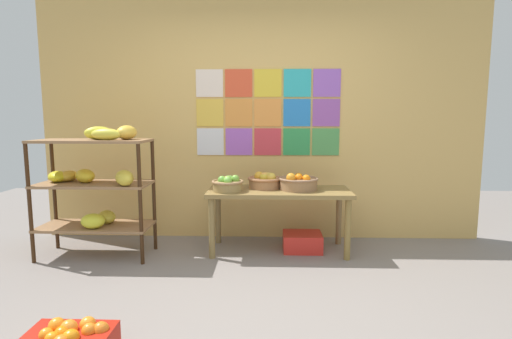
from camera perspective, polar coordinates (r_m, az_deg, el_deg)
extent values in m
plane|color=gray|center=(2.87, -0.19, -20.53)|extent=(9.63, 9.63, 0.00)
cube|color=#DDAF5F|center=(4.38, 0.68, 7.83)|extent=(4.87, 0.06, 2.75)
cube|color=#F3DDC9|center=(4.41, -6.79, 12.36)|extent=(0.30, 0.01, 0.30)
cube|color=#E44C2A|center=(4.37, -2.55, 12.44)|extent=(0.30, 0.01, 0.30)
cube|color=yellow|center=(4.36, 1.74, 12.46)|extent=(0.30, 0.01, 0.30)
cube|color=#2BAEB4|center=(4.37, 6.03, 12.41)|extent=(0.30, 0.01, 0.30)
cube|color=#9457BF|center=(4.40, 10.28, 12.30)|extent=(0.30, 0.01, 0.30)
cube|color=gold|center=(4.39, -6.72, 8.21)|extent=(0.30, 0.01, 0.30)
cube|color=orange|center=(4.35, -2.52, 8.26)|extent=(0.30, 0.01, 0.30)
cube|color=orange|center=(4.34, 1.73, 8.26)|extent=(0.30, 0.01, 0.30)
cube|color=blue|center=(4.35, 5.97, 8.22)|extent=(0.30, 0.01, 0.30)
cube|color=#944FA6|center=(4.39, 10.18, 8.14)|extent=(0.30, 0.01, 0.30)
cube|color=silver|center=(4.40, -6.66, 4.04)|extent=(0.30, 0.01, 0.30)
cube|color=#A055BD|center=(4.36, -2.50, 4.06)|extent=(0.30, 0.01, 0.30)
cube|color=#CC3741|center=(4.35, 1.71, 4.05)|extent=(0.30, 0.01, 0.30)
cube|color=#2E8F49|center=(4.36, 5.92, 4.03)|extent=(0.30, 0.01, 0.30)
cube|color=#4A954C|center=(4.39, 10.08, 3.98)|extent=(0.30, 0.01, 0.30)
cylinder|color=#3A2210|center=(4.18, -30.07, -4.23)|extent=(0.04, 0.04, 1.14)
cylinder|color=#3A2210|center=(3.74, -16.47, -4.79)|extent=(0.04, 0.04, 1.14)
cylinder|color=#3A2210|center=(4.54, -27.26, -3.20)|extent=(0.04, 0.04, 1.14)
cylinder|color=#3A2210|center=(4.13, -14.64, -3.57)|extent=(0.04, 0.04, 1.14)
cube|color=#966C46|center=(4.18, -22.20, -7.62)|extent=(1.07, 0.46, 0.03)
ellipsoid|color=yellow|center=(4.04, -22.63, -6.94)|extent=(0.23, 0.18, 0.14)
ellipsoid|color=gold|center=(4.19, -20.89, -6.45)|extent=(0.26, 0.29, 0.13)
cube|color=#966C46|center=(4.09, -22.49, -1.97)|extent=(1.07, 0.46, 0.02)
ellipsoid|color=yellow|center=(4.14, -23.60, -0.85)|extent=(0.31, 0.32, 0.13)
ellipsoid|color=yellow|center=(4.30, -25.65, -0.84)|extent=(0.18, 0.27, 0.10)
ellipsoid|color=yellow|center=(4.30, -26.89, -0.90)|extent=(0.29, 0.33, 0.11)
ellipsoid|color=gold|center=(3.81, -18.58, -1.16)|extent=(0.28, 0.32, 0.14)
cube|color=#966C46|center=(4.05, -22.78, 3.86)|extent=(1.07, 0.46, 0.02)
ellipsoid|color=yellow|center=(3.89, -20.95, 4.81)|extent=(0.30, 0.14, 0.11)
ellipsoid|color=yellow|center=(4.01, -21.91, 4.95)|extent=(0.29, 0.23, 0.13)
ellipsoid|color=gold|center=(3.93, -18.30, 5.14)|extent=(0.19, 0.27, 0.14)
cube|color=olive|center=(3.95, 3.36, -3.22)|extent=(1.42, 0.60, 0.04)
cylinder|color=olive|center=(3.83, -6.45, -8.48)|extent=(0.06, 0.06, 0.60)
cylinder|color=olive|center=(3.86, 13.19, -8.49)|extent=(0.06, 0.06, 0.60)
cylinder|color=olive|center=(4.28, -5.53, -6.75)|extent=(0.06, 0.06, 0.60)
cylinder|color=olive|center=(4.32, 11.95, -6.77)|extent=(0.06, 0.06, 0.60)
cylinder|color=olive|center=(3.85, -4.14, -2.48)|extent=(0.29, 0.29, 0.10)
torus|color=#9C744B|center=(3.84, -4.15, -1.78)|extent=(0.31, 0.31, 0.03)
sphere|color=#6EB648|center=(3.93, -3.80, -1.40)|extent=(0.07, 0.07, 0.07)
sphere|color=#7AB038|center=(3.84, -4.17, -1.52)|extent=(0.08, 0.08, 0.08)
sphere|color=#76C047|center=(3.78, -4.15, -1.64)|extent=(0.08, 0.08, 0.08)
sphere|color=#72B53E|center=(3.91, -4.04, -1.43)|extent=(0.08, 0.08, 0.08)
sphere|color=#71AC3C|center=(3.88, -3.03, -1.39)|extent=(0.08, 0.08, 0.08)
sphere|color=#69B140|center=(3.87, -4.97, -1.53)|extent=(0.08, 0.08, 0.08)
cylinder|color=#956D49|center=(3.95, 6.18, -2.13)|extent=(0.37, 0.37, 0.11)
torus|color=#926D50|center=(3.94, 6.20, -1.33)|extent=(0.40, 0.40, 0.02)
sphere|color=orange|center=(3.88, 5.11, -1.21)|extent=(0.09, 0.09, 0.09)
sphere|color=orange|center=(3.90, 7.32, -1.32)|extent=(0.08, 0.08, 0.08)
sphere|color=orange|center=(3.94, 6.23, -1.09)|extent=(0.08, 0.08, 0.08)
sphere|color=orange|center=(3.90, 6.22, -1.16)|extent=(0.07, 0.07, 0.07)
sphere|color=orange|center=(3.94, 6.38, -1.23)|extent=(0.07, 0.07, 0.07)
sphere|color=orange|center=(3.91, 5.15, -1.27)|extent=(0.08, 0.08, 0.08)
cylinder|color=#A37049|center=(4.03, 1.32, -2.01)|extent=(0.33, 0.33, 0.10)
torus|color=#A86C45|center=(4.02, 1.32, -1.32)|extent=(0.36, 0.36, 0.03)
sphere|color=gold|center=(3.97, 2.25, -1.16)|extent=(0.10, 0.10, 0.10)
sphere|color=gold|center=(4.02, 1.63, -1.12)|extent=(0.10, 0.10, 0.10)
sphere|color=gold|center=(4.06, 0.45, -0.99)|extent=(0.10, 0.10, 0.10)
sphere|color=gold|center=(4.01, 1.24, -1.07)|extent=(0.09, 0.09, 0.09)
sphere|color=gold|center=(4.01, 1.23, -1.18)|extent=(0.10, 0.10, 0.10)
cube|color=red|center=(4.11, 6.74, -10.40)|extent=(0.39, 0.32, 0.18)
sphere|color=orange|center=(2.53, -23.11, -20.75)|extent=(0.08, 0.08, 0.08)
sphere|color=orange|center=(2.52, -27.56, -21.01)|extent=(0.07, 0.07, 0.07)
sphere|color=orange|center=(2.64, -26.99, -19.60)|extent=(0.09, 0.09, 0.09)
sphere|color=orange|center=(2.65, -27.10, -19.74)|extent=(0.08, 0.08, 0.08)
sphere|color=orange|center=(2.58, -25.57, -20.12)|extent=(0.10, 0.10, 0.10)
sphere|color=orange|center=(2.56, -26.35, -20.70)|extent=(0.09, 0.09, 0.09)
sphere|color=orange|center=(2.60, -23.27, -20.02)|extent=(0.09, 0.09, 0.09)
sphere|color=orange|center=(2.59, -28.22, -20.44)|extent=(0.08, 0.08, 0.08)
sphere|color=orange|center=(2.58, -25.92, -20.40)|extent=(0.08, 0.08, 0.08)
sphere|color=orange|center=(2.49, -25.35, -21.27)|extent=(0.09, 0.09, 0.09)
sphere|color=orange|center=(2.53, -21.65, -20.89)|extent=(0.09, 0.09, 0.09)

